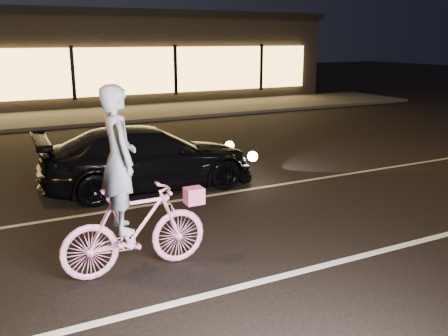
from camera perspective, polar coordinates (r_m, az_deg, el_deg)
ground at (r=8.09m, az=4.47°, el=-7.03°), size 90.00×90.00×0.00m
lane_stripe_near at (r=6.97m, az=11.07°, el=-10.95°), size 60.00×0.12×0.01m
lane_stripe_far at (r=9.74m, az=-1.72°, el=-3.17°), size 60.00×0.10×0.01m
sidewalk at (r=20.00m, az=-15.58°, el=5.69°), size 30.00×4.00×0.12m
storefront at (r=25.67m, az=-18.78°, el=12.01°), size 25.40×8.42×4.20m
cyclist at (r=6.49m, az=-10.61°, el=-4.58°), size 1.95×0.67×2.46m
sedan at (r=10.24m, az=-8.60°, el=1.20°), size 4.45×2.00×1.26m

